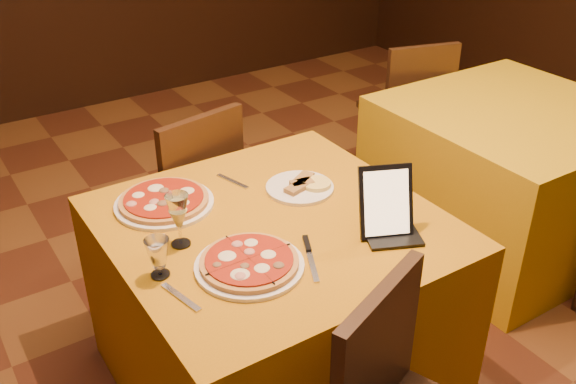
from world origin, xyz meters
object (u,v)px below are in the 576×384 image
side_table (506,177)px  chair_main_far (181,196)px  chair_side_far (402,111)px  pizza_far (164,202)px  pizza_near (249,264)px  water_glass (158,258)px  main_table (274,305)px  tablet (386,202)px  wine_glass (179,220)px

side_table → chair_main_far: (-1.54, 0.59, 0.08)m
chair_side_far → pizza_far: size_ratio=2.55×
chair_side_far → pizza_near: 2.14m
chair_main_far → water_glass: chair_main_far is taller
main_table → tablet: (0.28, -0.26, 0.49)m
chair_side_far → tablet: 1.85m
side_table → chair_side_far: bearing=90.0°
side_table → pizza_far: pizza_far is taller
main_table → pizza_far: (-0.27, 0.30, 0.39)m
side_table → pizza_near: 1.83m
chair_side_far → pizza_far: 1.97m
chair_main_far → chair_side_far: size_ratio=1.00×
tablet → side_table: bearing=44.3°
side_table → chair_main_far: bearing=158.9°
chair_side_far → pizza_near: chair_side_far is taller
water_glass → wine_glass: bearing=43.8°
pizza_near → tablet: 0.50m
main_table → chair_side_far: chair_side_far is taller
chair_side_far → wine_glass: bearing=43.3°
chair_main_far → chair_side_far: 1.55m
pizza_near → wine_glass: bearing=118.3°
chair_main_far → pizza_near: 1.07m
chair_side_far → wine_glass: (-1.87, -0.98, 0.39)m
wine_glass → pizza_far: bearing=78.2°
pizza_near → pizza_far: bearing=98.1°
chair_side_far → water_glass: bearing=44.5°
main_table → water_glass: water_glass is taller
chair_side_far → pizza_far: chair_side_far is taller
pizza_far → water_glass: water_glass is taller
chair_main_far → chair_side_far: bearing=176.7°
wine_glass → chair_side_far: bearing=27.6°
chair_main_far → pizza_near: (-0.20, -1.00, 0.31)m
main_table → chair_main_far: 0.81m
side_table → pizza_far: 1.86m
water_glass → tablet: tablet is taller
main_table → side_table: 1.55m
chair_main_far → pizza_far: size_ratio=2.55×
chair_main_far → tablet: size_ratio=3.73×
main_table → tablet: size_ratio=4.51×
side_table → wine_glass: bearing=-174.7°
pizza_near → wine_glass: (-0.12, 0.23, 0.08)m
main_table → pizza_near: size_ratio=3.22×
wine_glass → tablet: 0.68m
pizza_near → water_glass: 0.28m
tablet → pizza_near: bearing=-164.9°
tablet → water_glass: bearing=-170.7°
main_table → chair_main_far: size_ratio=1.21×
chair_main_far → pizza_near: bearing=67.5°
chair_side_far → chair_main_far: bearing=23.3°
water_glass → chair_side_far: bearing=28.8°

